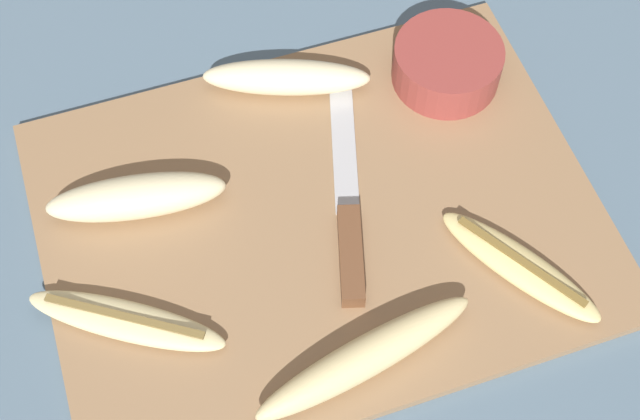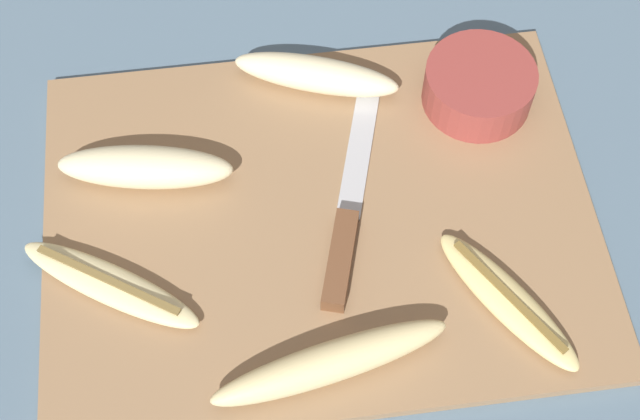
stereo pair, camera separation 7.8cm
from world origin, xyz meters
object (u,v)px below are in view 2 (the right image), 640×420
object	(u,v)px
banana_pale_long	(145,167)
prep_bowl	(479,86)
banana_golden_short	(507,300)
banana_bright_far	(316,74)
banana_ripe_center	(330,362)
knife	(345,233)
banana_soft_right	(110,284)

from	to	relation	value
banana_pale_long	prep_bowl	xyz separation A→B (m)	(0.32, 0.05, 0.00)
banana_golden_short	banana_bright_far	bearing A→B (deg)	117.07
banana_golden_short	prep_bowl	distance (m)	0.22
banana_ripe_center	banana_pale_long	bearing A→B (deg)	124.58
knife	banana_soft_right	distance (m)	0.21
banana_soft_right	prep_bowl	distance (m)	0.39
banana_pale_long	banana_soft_right	distance (m)	0.12
banana_golden_short	knife	bearing A→B (deg)	146.85
banana_bright_far	knife	bearing A→B (deg)	-88.84
banana_ripe_center	banana_golden_short	bearing A→B (deg)	13.65
prep_bowl	knife	bearing A→B (deg)	-137.82
banana_ripe_center	banana_pale_long	distance (m)	0.25
banana_bright_far	banana_soft_right	bearing A→B (deg)	-135.90
banana_golden_short	banana_pale_long	size ratio (longest dim) A/B	0.94
banana_bright_far	banana_soft_right	distance (m)	0.28
banana_golden_short	prep_bowl	world-z (taller)	prep_bowl
knife	banana_pale_long	world-z (taller)	banana_pale_long
prep_bowl	banana_ripe_center	bearing A→B (deg)	-124.86
knife	banana_bright_far	size ratio (longest dim) A/B	1.43
banana_bright_far	banana_golden_short	xyz separation A→B (m)	(0.13, -0.25, -0.01)
banana_bright_far	prep_bowl	distance (m)	0.16
banana_pale_long	banana_soft_right	xyz separation A→B (m)	(-0.04, -0.11, -0.01)
banana_bright_far	banana_pale_long	xyz separation A→B (m)	(-0.17, -0.09, 0.00)
banana_soft_right	banana_pale_long	bearing A→B (deg)	72.20
banana_pale_long	banana_soft_right	bearing A→B (deg)	-107.80
banana_pale_long	banana_golden_short	bearing A→B (deg)	-29.39
banana_ripe_center	banana_pale_long	size ratio (longest dim) A/B	1.24
banana_bright_far	banana_ripe_center	distance (m)	0.29
knife	banana_pale_long	bearing A→B (deg)	170.17
knife	prep_bowl	xyz separation A→B (m)	(0.15, 0.13, 0.01)
knife	prep_bowl	world-z (taller)	prep_bowl
banana_pale_long	banana_soft_right	world-z (taller)	banana_pale_long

